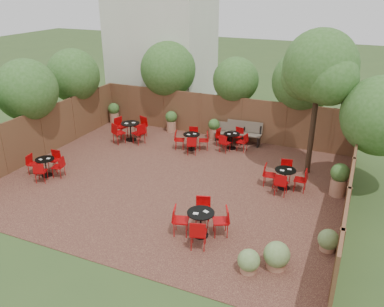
% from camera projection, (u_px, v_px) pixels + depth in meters
% --- Properties ---
extents(ground, '(80.00, 80.00, 0.00)m').
position_uv_depth(ground, '(173.00, 181.00, 14.70)').
color(ground, '#354F23').
rests_on(ground, ground).
extents(courtyard_paving, '(12.00, 10.00, 0.02)m').
position_uv_depth(courtyard_paving, '(173.00, 181.00, 14.70)').
color(courtyard_paving, '#331715').
rests_on(courtyard_paving, ground).
extents(fence_back, '(12.00, 0.08, 2.00)m').
position_uv_depth(fence_back, '(220.00, 116.00, 18.51)').
color(fence_back, brown).
rests_on(fence_back, ground).
extents(fence_left, '(0.08, 10.00, 2.00)m').
position_uv_depth(fence_left, '(43.00, 133.00, 16.52)').
color(fence_left, brown).
rests_on(fence_left, ground).
extents(fence_right, '(0.08, 10.00, 2.00)m').
position_uv_depth(fence_right, '(349.00, 188.00, 12.09)').
color(fence_right, brown).
rests_on(fence_right, ground).
extents(neighbour_building, '(5.00, 4.00, 8.00)m').
position_uv_depth(neighbour_building, '(162.00, 37.00, 21.50)').
color(neighbour_building, beige).
rests_on(neighbour_building, ground).
extents(overhang_foliage, '(15.74, 10.59, 2.72)m').
position_uv_depth(overhang_foliage, '(184.00, 85.00, 16.79)').
color(overhang_foliage, '#2E581C').
rests_on(overhang_foliage, ground).
extents(courtyard_tree, '(2.74, 2.64, 5.35)m').
position_uv_depth(courtyard_tree, '(319.00, 71.00, 13.78)').
color(courtyard_tree, black).
rests_on(courtyard_tree, courtyard_paving).
extents(park_bench_left, '(1.64, 0.62, 1.00)m').
position_uv_depth(park_bench_left, '(244.00, 132.00, 17.91)').
color(park_bench_left, brown).
rests_on(park_bench_left, courtyard_paving).
extents(park_bench_right, '(1.41, 0.59, 0.85)m').
position_uv_depth(park_bench_right, '(230.00, 132.00, 18.16)').
color(park_bench_right, brown).
rests_on(park_bench_right, courtyard_paving).
extents(bistro_tables, '(9.89, 8.11, 0.95)m').
position_uv_depth(bistro_tables, '(176.00, 157.00, 15.54)').
color(bistro_tables, black).
rests_on(bistro_tables, courtyard_paving).
extents(planters, '(11.91, 3.98, 1.17)m').
position_uv_depth(planters, '(207.00, 135.00, 17.44)').
color(planters, '#9F6A4F').
rests_on(planters, courtyard_paving).
extents(low_shrubs, '(2.30, 2.29, 0.73)m').
position_uv_depth(low_shrubs, '(284.00, 253.00, 10.25)').
color(low_shrubs, '#9F6A4F').
rests_on(low_shrubs, courtyard_paving).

